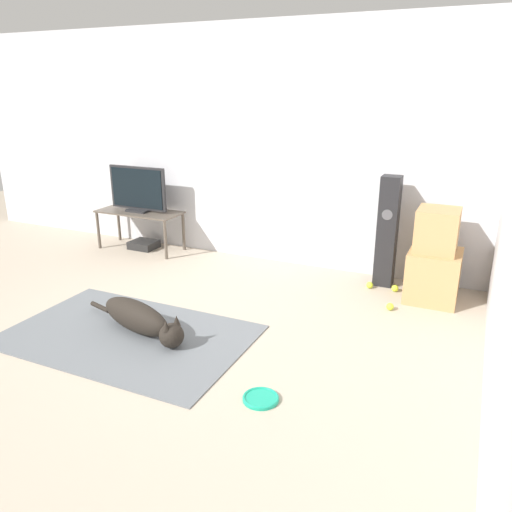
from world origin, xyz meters
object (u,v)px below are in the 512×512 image
(tv_stand, at_px, (140,216))
(tennis_ball_by_boxes, at_px, (390,307))
(dog, at_px, (141,319))
(tennis_ball_near_speaker, at_px, (395,288))
(tennis_ball_loose_on_carpet, at_px, (370,285))
(floor_speaker, at_px, (387,232))
(tv, at_px, (138,190))
(frisbee, at_px, (261,398))
(cardboard_box_lower, at_px, (433,275))
(cardboard_box_upper, at_px, (437,230))
(game_console, at_px, (144,245))

(tv_stand, relative_size, tennis_ball_by_boxes, 15.78)
(dog, height_order, tv_stand, tv_stand)
(tennis_ball_near_speaker, bearing_deg, tennis_ball_loose_on_carpet, -175.51)
(floor_speaker, distance_m, tv_stand, 2.93)
(dog, bearing_deg, tennis_ball_loose_on_carpet, 49.93)
(tennis_ball_loose_on_carpet, bearing_deg, tv, 178.07)
(dog, relative_size, tv, 1.47)
(tennis_ball_by_boxes, height_order, tennis_ball_loose_on_carpet, same)
(frisbee, xyz_separation_m, tv, (-2.62, 2.25, 0.73))
(frisbee, distance_m, tv_stand, 3.47)
(tv_stand, relative_size, tennis_ball_loose_on_carpet, 15.78)
(frisbee, distance_m, tv, 3.52)
(dog, height_order, cardboard_box_lower, cardboard_box_lower)
(dog, distance_m, cardboard_box_upper, 2.71)
(cardboard_box_lower, bearing_deg, tv, 178.03)
(cardboard_box_upper, distance_m, tennis_ball_by_boxes, 0.81)
(tv, bearing_deg, tennis_ball_near_speaker, -1.42)
(cardboard_box_upper, xyz_separation_m, tv_stand, (-3.40, 0.11, -0.25))
(tennis_ball_by_boxes, relative_size, tennis_ball_loose_on_carpet, 1.00)
(frisbee, height_order, cardboard_box_lower, cardboard_box_lower)
(cardboard_box_upper, bearing_deg, frisbee, -110.07)
(dog, xyz_separation_m, cardboard_box_lower, (2.04, 1.71, 0.10))
(tv_stand, bearing_deg, dog, -53.10)
(cardboard_box_upper, xyz_separation_m, tennis_ball_loose_on_carpet, (-0.57, 0.02, -0.63))
(dog, height_order, tennis_ball_loose_on_carpet, dog)
(cardboard_box_lower, xyz_separation_m, tennis_ball_by_boxes, (-0.30, -0.41, -0.20))
(floor_speaker, distance_m, tennis_ball_near_speaker, 0.56)
(tennis_ball_by_boxes, bearing_deg, tv, 170.34)
(dog, bearing_deg, floor_speaker, 50.76)
(cardboard_box_upper, bearing_deg, cardboard_box_lower, -25.62)
(tennis_ball_loose_on_carpet, bearing_deg, frisbee, -95.68)
(cardboard_box_lower, relative_size, tv_stand, 0.48)
(tennis_ball_loose_on_carpet, height_order, game_console, game_console)
(cardboard_box_lower, distance_m, cardboard_box_upper, 0.43)
(tennis_ball_near_speaker, bearing_deg, floor_speaker, 133.84)
(frisbee, relative_size, tennis_ball_by_boxes, 3.55)
(cardboard_box_lower, distance_m, game_console, 3.41)
(dog, relative_size, game_console, 3.58)
(frisbee, xyz_separation_m, floor_speaker, (0.31, 2.32, 0.54))
(frisbee, bearing_deg, tennis_ball_by_boxes, 73.99)
(game_console, bearing_deg, frisbee, -41.13)
(dog, distance_m, floor_speaker, 2.49)
(cardboard_box_lower, xyz_separation_m, tv_stand, (-3.41, 0.11, 0.18))
(cardboard_box_lower, xyz_separation_m, tennis_ball_near_speaker, (-0.34, 0.04, -0.20))
(frisbee, relative_size, tv_stand, 0.22)
(frisbee, xyz_separation_m, cardboard_box_lower, (0.79, 2.13, 0.22))
(tv_stand, bearing_deg, tv, 90.00)
(dog, relative_size, tv_stand, 1.09)
(cardboard_box_lower, xyz_separation_m, floor_speaker, (-0.48, 0.19, 0.31))
(dog, distance_m, tennis_ball_near_speaker, 2.45)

